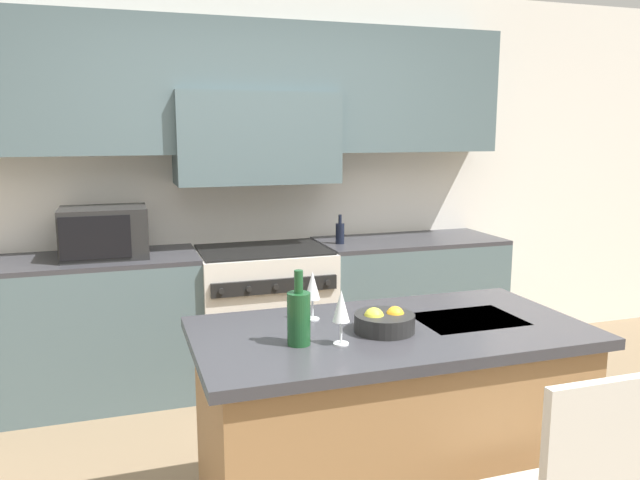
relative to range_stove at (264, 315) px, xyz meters
name	(u,v)px	position (x,y,z in m)	size (l,w,h in m)	color
back_cabinetry	(252,146)	(0.00, 0.27, 1.14)	(10.00, 0.46, 2.70)	silver
back_counter	(263,314)	(0.00, 0.02, 0.00)	(3.52, 0.62, 0.93)	#4C6066
range_stove	(264,315)	(0.00, 0.00, 0.00)	(0.87, 0.70, 0.92)	beige
microwave	(104,232)	(-1.00, 0.02, 0.62)	(0.51, 0.39, 0.31)	black
kitchen_island	(389,427)	(0.14, -1.74, -0.01)	(1.63, 0.84, 0.90)	olive
wine_bottle	(299,317)	(-0.28, -1.82, 0.55)	(0.09, 0.09, 0.29)	#194723
wine_glass_near	(341,308)	(-0.13, -1.87, 0.58)	(0.07, 0.07, 0.21)	white
wine_glass_far	(312,287)	(-0.13, -1.54, 0.58)	(0.07, 0.07, 0.21)	white
fruit_bowl	(384,322)	(0.09, -1.78, 0.48)	(0.25, 0.25, 0.10)	black
oil_bottle_on_counter	(340,233)	(0.55, 0.00, 0.54)	(0.06, 0.06, 0.20)	black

